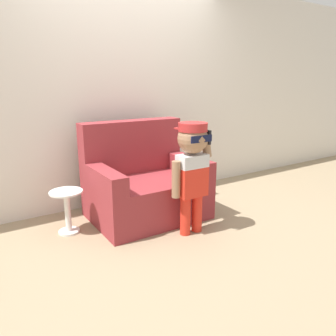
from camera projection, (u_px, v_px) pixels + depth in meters
ground_plane at (152, 213)px, 3.61m from camera, size 10.00×10.00×0.00m
wall_back at (124, 91)px, 3.77m from camera, size 10.00×0.05×2.60m
armchair at (144, 184)px, 3.49m from camera, size 1.15×0.86×1.00m
person_child at (192, 161)px, 2.97m from camera, size 0.43×0.32×1.06m
side_table at (67, 207)px, 3.09m from camera, size 0.31×0.31×0.42m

